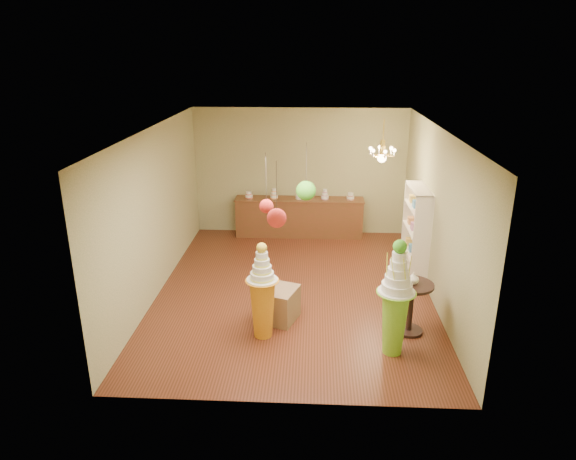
{
  "coord_description": "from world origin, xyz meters",
  "views": [
    {
      "loc": [
        0.34,
        -8.68,
        4.3
      ],
      "look_at": [
        -0.11,
        0.0,
        1.19
      ],
      "focal_mm": 32.0,
      "sensor_mm": 36.0,
      "label": 1
    }
  ],
  "objects_px": {
    "pedestal_green": "(395,308)",
    "round_table": "(411,301)",
    "sideboard": "(299,216)",
    "pedestal_orange": "(263,300)"
  },
  "relations": [
    {
      "from": "sideboard",
      "to": "round_table",
      "type": "height_order",
      "value": "sideboard"
    },
    {
      "from": "sideboard",
      "to": "pedestal_green",
      "type": "bearing_deg",
      "value": -72.72
    },
    {
      "from": "pedestal_green",
      "to": "round_table",
      "type": "height_order",
      "value": "pedestal_green"
    },
    {
      "from": "pedestal_green",
      "to": "round_table",
      "type": "bearing_deg",
      "value": 60.02
    },
    {
      "from": "pedestal_orange",
      "to": "round_table",
      "type": "relative_size",
      "value": 1.84
    },
    {
      "from": "pedestal_green",
      "to": "sideboard",
      "type": "height_order",
      "value": "pedestal_green"
    },
    {
      "from": "pedestal_green",
      "to": "sideboard",
      "type": "distance_m",
      "value": 5.21
    },
    {
      "from": "pedestal_green",
      "to": "pedestal_orange",
      "type": "relative_size",
      "value": 1.14
    },
    {
      "from": "round_table",
      "to": "pedestal_orange",
      "type": "bearing_deg",
      "value": -174.35
    },
    {
      "from": "round_table",
      "to": "sideboard",
      "type": "bearing_deg",
      "value": 113.42
    }
  ]
}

